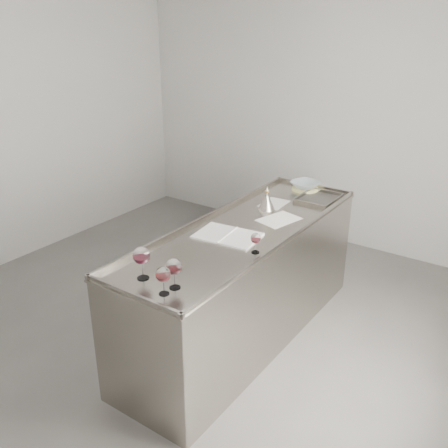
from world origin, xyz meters
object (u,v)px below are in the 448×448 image
Objects in this scene: ceramic_bowl at (305,185)px; counter at (244,284)px; wine_glass_right at (163,275)px; wine_glass_middle at (174,267)px; wine_glass_left at (142,256)px; wine_funnel at (267,202)px; notebook at (227,236)px; wine_glass_small at (256,239)px.

counter is at bearing -88.05° from ceramic_bowl.
wine_glass_middle is at bearing 86.34° from wine_glass_right.
wine_funnel is (0.02, 1.44, -0.09)m from wine_glass_left.
wine_glass_middle is 0.81m from notebook.
ceramic_bowl is at bearing 102.76° from wine_glass_small.
wine_glass_left is at bearing -95.77° from counter.
wine_glass_small is 0.29× the size of notebook.
ceramic_bowl is (-0.01, 1.26, 0.04)m from notebook.
wine_glass_middle is 0.09m from wine_glass_right.
wine_funnel is (-0.21, 1.42, -0.07)m from wine_glass_middle.
wine_funnel is (-0.08, 0.45, 0.53)m from counter.
counter is 1.22m from wine_glass_right.
counter is 12.01× the size of wine_funnel.
notebook is at bearing -99.57° from counter.
wine_glass_right reaches higher than ceramic_bowl.
counter is 1.20m from ceramic_bowl.
notebook is 1.96× the size of ceramic_bowl.
notebook is 2.40× the size of wine_funnel.
wine_glass_right is (-0.01, -0.09, -0.01)m from wine_glass_middle.
counter is at bearing 97.86° from wine_glass_middle.
wine_glass_right is at bearing -85.59° from ceramic_bowl.
notebook is (-0.30, 0.11, -0.09)m from wine_glass_small.
counter is at bearing 73.67° from notebook.
wine_funnel reaches higher than wine_glass_right.
wine_glass_right reaches higher than wine_glass_small.
wine_glass_right is 1.52m from wine_funnel.
wine_glass_left reaches higher than wine_funnel.
wine_glass_middle is at bearing -101.72° from wine_glass_small.
wine_funnel is at bearing 87.32° from notebook.
wine_funnel reaches higher than counter.
wine_glass_middle is 0.40× the size of notebook.
wine_funnel is at bearing 115.19° from wine_glass_small.
wine_glass_right is 2.15m from ceramic_bowl.
wine_glass_left is at bearing -118.17° from wine_glass_small.
wine_glass_left is 0.82m from notebook.
wine_funnel is (-0.35, 0.74, -0.04)m from wine_glass_small.
wine_glass_middle reaches higher than wine_glass_right.
wine_glass_small is 0.34m from notebook.
ceramic_bowl is at bearing 83.50° from notebook.
wine_funnel is (-0.05, 0.64, 0.06)m from notebook.
wine_glass_right reaches higher than counter.
wine_funnel is at bearing 97.71° from wine_glass_right.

